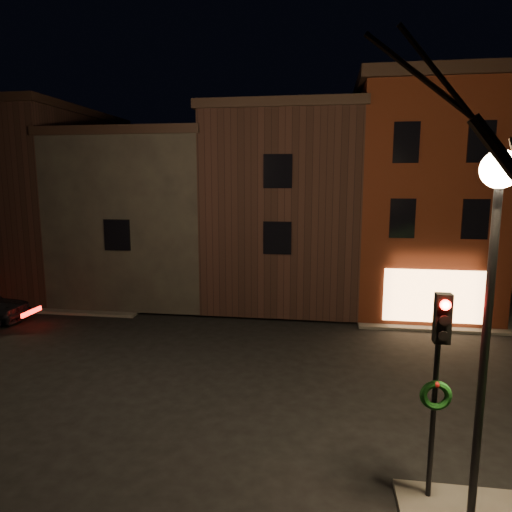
{
  "coord_description": "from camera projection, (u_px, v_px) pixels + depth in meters",
  "views": [
    {
      "loc": [
        3.51,
        -13.75,
        6.12
      ],
      "look_at": [
        0.84,
        3.74,
        3.2
      ],
      "focal_mm": 32.0,
      "sensor_mm": 36.0,
      "label": 1
    }
  ],
  "objects": [
    {
      "name": "ground",
      "position": [
        214.0,
        370.0,
        14.93
      ],
      "size": [
        120.0,
        120.0,
        0.0
      ],
      "primitive_type": "plane",
      "color": "black",
      "rests_on": "ground"
    },
    {
      "name": "sidewalk_far_left",
      "position": [
        35.0,
        256.0,
        37.41
      ],
      "size": [
        30.0,
        30.0,
        0.12
      ],
      "primitive_type": "cube",
      "color": "#2D2B28",
      "rests_on": "ground"
    },
    {
      "name": "corner_building",
      "position": [
        420.0,
        196.0,
        22.11
      ],
      "size": [
        6.5,
        8.5,
        10.5
      ],
      "color": "#4D1B0D",
      "rests_on": "ground"
    },
    {
      "name": "row_building_a",
      "position": [
        288.0,
        205.0,
        24.17
      ],
      "size": [
        7.3,
        10.3,
        9.4
      ],
      "color": "black",
      "rests_on": "ground"
    },
    {
      "name": "row_building_b",
      "position": [
        157.0,
        213.0,
        25.33
      ],
      "size": [
        7.8,
        10.3,
        8.4
      ],
      "color": "black",
      "rests_on": "ground"
    },
    {
      "name": "row_building_c",
      "position": [
        37.0,
        199.0,
        26.28
      ],
      "size": [
        7.3,
        10.3,
        9.9
      ],
      "color": "black",
      "rests_on": "ground"
    },
    {
      "name": "street_lamp_near",
      "position": [
        494.0,
        240.0,
        7.32
      ],
      "size": [
        0.6,
        0.6,
        6.48
      ],
      "color": "black",
      "rests_on": "sidewalk_near_right"
    },
    {
      "name": "traffic_signal",
      "position": [
        438.0,
        366.0,
        8.27
      ],
      "size": [
        0.58,
        0.38,
        4.05
      ],
      "color": "black",
      "rests_on": "sidewalk_near_right"
    }
  ]
}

